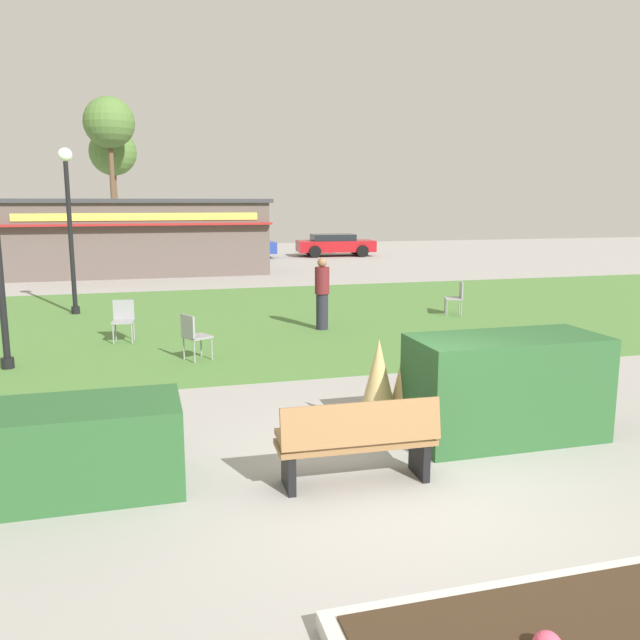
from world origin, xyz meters
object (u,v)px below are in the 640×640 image
Objects in this scene: person_strolling at (322,293)px; parked_car_east_slot at (335,244)px; cafe_chair_east at (193,333)px; cafe_chair_center at (457,295)px; food_kiosk at (140,236)px; tree_left_bg at (109,124)px; tree_right_bg at (113,153)px; parked_car_west_slot at (135,248)px; trash_bin at (573,402)px; cafe_chair_west at (123,317)px; park_bench at (358,442)px; parked_car_center_slot at (234,246)px; lamppost_far at (69,211)px.

person_strolling reaches higher than parked_car_east_slot.
cafe_chair_east is 24.12m from parked_car_east_slot.
food_kiosk is at bearing 122.57° from cafe_chair_center.
tree_right_bg is at bearing 89.75° from tree_left_bg.
food_kiosk is 2.41× the size of parked_car_west_slot.
trash_bin is at bearing -79.44° from tree_right_bg.
person_strolling is at bearing 2.09° from cafe_chair_west.
park_bench is 1.02× the size of person_strolling.
parked_car_east_slot is (5.55, 0.00, 0.00)m from parked_car_center_slot.
park_bench is 0.39× the size of parked_car_east_slot.
parked_car_center_slot is 0.97× the size of parked_car_east_slot.
cafe_chair_east is 3.93m from person_strolling.
parked_car_west_slot is at bearing 113.49° from cafe_chair_center.
parked_car_east_slot is 14.21m from tree_left_bg.
person_strolling is 0.23× the size of tree_right_bg.
tree_left_bg reaches higher than person_strolling.
person_strolling reaches higher than cafe_chair_east.
tree_right_bg is (-1.36, 14.37, 4.29)m from food_kiosk.
parked_car_west_slot is at bearing 101.33° from trash_bin.
tree_right_bg is at bearing 89.02° from lamppost_far.
food_kiosk is 6.16× the size of person_strolling.
trash_bin is (7.01, -11.47, -2.27)m from lamppost_far.
tree_left_bg reaches higher than lamppost_far.
park_bench is 6.15m from cafe_chair_east.
parked_car_east_slot is 0.60× the size of tree_right_bg.
parked_car_west_slot is 0.59× the size of tree_right_bg.
parked_car_west_slot is (-5.52, 27.55, 0.20)m from trash_bin.
tree_left_bg is (-1.37, 11.29, 5.64)m from food_kiosk.
park_bench is 36.66m from tree_right_bg.
cafe_chair_east is at bearing -112.34° from person_strolling.
lamppost_far is at bearing -91.08° from tree_left_bg.
cafe_chair_east is 27.90m from tree_left_bg.
food_kiosk is 1.43× the size of tree_right_bg.
parked_car_west_slot is at bearing 94.82° from park_bench.
cafe_chair_east is 0.20× the size of parked_car_east_slot.
parked_car_center_slot is (3.87, 22.20, 0.12)m from cafe_chair_east.
tree_left_bg is (-11.67, 4.80, 6.54)m from parked_car_east_slot.
cafe_chair_center is at bearing 24.34° from cafe_chair_east.
parked_car_center_slot is at bearing 53.82° from food_kiosk.
food_kiosk reaches higher than parked_car_center_slot.
lamppost_far is at bearing -95.30° from parked_car_west_slot.
trash_bin is at bearing -100.40° from parked_car_east_slot.
tree_right_bg is (0.41, 23.96, 3.12)m from lamppost_far.
cafe_chair_west is 4.48m from person_strolling.
person_strolling is 0.39× the size of parked_car_west_slot.
cafe_chair_west is (-0.43, -13.57, -1.02)m from food_kiosk.
parked_car_west_slot is at bearing 92.41° from food_kiosk.
food_kiosk is at bearing 95.54° from park_bench.
lamppost_far is at bearing -90.98° from tree_right_bg.
park_bench is at bearing -122.45° from cafe_chair_center.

